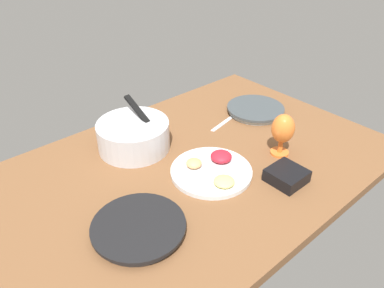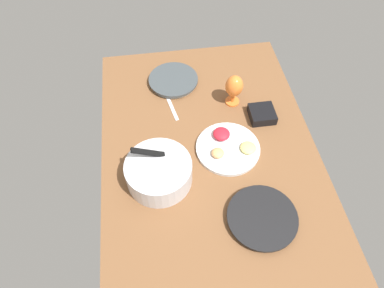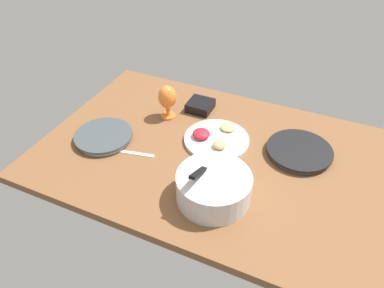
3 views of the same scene
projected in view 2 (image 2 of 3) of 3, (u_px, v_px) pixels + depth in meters
ground_plane at (211, 158)px, 166.41cm from camera, size 160.00×104.00×4.00cm
dinner_plate_left at (262, 218)px, 144.19cm from camera, size 29.84×29.84×3.16cm
dinner_plate_right at (173, 81)px, 192.95cm from camera, size 27.63×27.63×3.14cm
mixing_bowl at (159, 172)px, 152.03cm from camera, size 29.64×29.64×19.16cm
fruit_platter at (228, 147)px, 166.10cm from camera, size 31.01×31.01×5.35cm
hurricane_glass_orange at (234, 87)px, 176.42cm from camera, size 9.25×9.25×17.98cm
square_bowl_black at (262, 114)px, 176.97cm from camera, size 12.70×12.70×4.83cm
fork_by_right_plate at (172, 108)px, 182.59cm from camera, size 18.00×5.29×0.60cm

